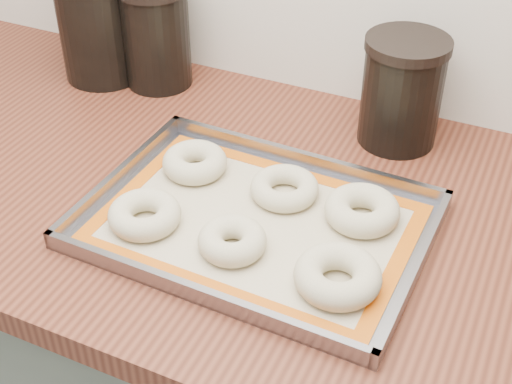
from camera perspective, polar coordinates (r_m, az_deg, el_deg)
The scene contains 13 objects.
cabinet at distance 1.43m, azimuth -6.10°, elevation -13.54°, with size 3.00×0.65×0.86m, color slate.
countertop at distance 1.12m, azimuth -7.59°, elevation 1.15°, with size 3.06×0.68×0.04m, color brown.
baking_tray at distance 0.98m, azimuth -0.00°, elevation -2.46°, with size 0.47×0.34×0.03m.
baking_mat at distance 0.98m, azimuth 0.00°, elevation -2.55°, with size 0.43×0.30×0.00m.
bagel_front_left at distance 0.98m, azimuth -8.91°, elevation -1.80°, with size 0.10×0.10×0.03m, color beige.
bagel_front_mid at distance 0.93m, azimuth -1.91°, elevation -3.91°, with size 0.09×0.09×0.03m, color beige.
bagel_front_right at distance 0.89m, azimuth 6.55°, elevation -6.68°, with size 0.11×0.11×0.04m, color beige.
bagel_back_left at distance 1.07m, azimuth -4.92°, elevation 2.39°, with size 0.10×0.10×0.03m, color beige.
bagel_back_mid at distance 1.02m, azimuth 2.29°, elevation 0.32°, with size 0.10×0.10×0.03m, color beige.
bagel_back_right at distance 0.99m, azimuth 8.48°, elevation -1.45°, with size 0.10×0.10×0.04m, color beige.
canister_left at distance 1.33m, azimuth -12.57°, elevation 13.79°, with size 0.15×0.15×0.24m.
canister_mid at distance 1.30m, azimuth -8.01°, elevation 12.48°, with size 0.12×0.12×0.19m.
canister_right at distance 1.14m, azimuth 11.60°, elevation 7.91°, with size 0.13×0.13×0.18m.
Camera 1 is at (0.51, 0.93, 1.54)m, focal length 50.00 mm.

